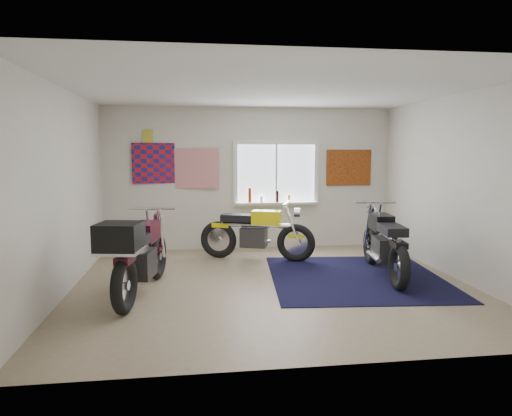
{
  "coord_description": "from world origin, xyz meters",
  "views": [
    {
      "loc": [
        -1.05,
        -6.18,
        1.87
      ],
      "look_at": [
        -0.17,
        0.4,
        1.04
      ],
      "focal_mm": 32.0,
      "sensor_mm": 36.0,
      "label": 1
    }
  ],
  "objects": [
    {
      "name": "ground",
      "position": [
        0.0,
        0.0,
        0.0
      ],
      "size": [
        5.5,
        5.5,
        0.0
      ],
      "primitive_type": "plane",
      "color": "#9E896B",
      "rests_on": "ground"
    },
    {
      "name": "room_shell",
      "position": [
        0.0,
        0.0,
        1.64
      ],
      "size": [
        5.5,
        5.5,
        5.5
      ],
      "color": "white",
      "rests_on": "ground"
    },
    {
      "name": "navy_rug",
      "position": [
        1.3,
        0.18,
        0.01
      ],
      "size": [
        2.72,
        2.81,
        0.01
      ],
      "primitive_type": "cube",
      "rotation": [
        0.0,
        0.0,
        -0.09
      ],
      "color": "black",
      "rests_on": "ground"
    },
    {
      "name": "window_assembly",
      "position": [
        0.5,
        2.47,
        1.37
      ],
      "size": [
        1.66,
        0.17,
        1.26
      ],
      "color": "white",
      "rests_on": "room_shell"
    },
    {
      "name": "oil_bottles",
      "position": [
        0.25,
        2.4,
        1.01
      ],
      "size": [
        0.82,
        0.07,
        0.28
      ],
      "color": "maroon",
      "rests_on": "window_assembly"
    },
    {
      "name": "flag_display",
      "position": [
        -1.9,
        2.48,
        2.15
      ],
      "size": [
        1.6,
        0.1,
        1.17
      ],
      "color": "red",
      "rests_on": "room_shell"
    },
    {
      "name": "triumph_poster",
      "position": [
        1.95,
        2.48,
        1.55
      ],
      "size": [
        0.9,
        0.03,
        0.7
      ],
      "primitive_type": "cube",
      "color": "#A54C14",
      "rests_on": "room_shell"
    },
    {
      "name": "yellow_triumph",
      "position": [
        -0.02,
        1.5,
        0.45
      ],
      "size": [
        1.95,
        0.88,
        1.02
      ],
      "rotation": [
        0.0,
        0.0,
        -0.35
      ],
      "color": "black",
      "rests_on": "ground"
    },
    {
      "name": "black_chrome_bike",
      "position": [
        1.75,
        0.22,
        0.47
      ],
      "size": [
        0.64,
        2.11,
        1.08
      ],
      "rotation": [
        0.0,
        0.0,
        1.45
      ],
      "color": "black",
      "rests_on": "navy_rug"
    },
    {
      "name": "maroon_tourer",
      "position": [
        -1.78,
        -0.37,
        0.57
      ],
      "size": [
        0.84,
        2.15,
        1.09
      ],
      "rotation": [
        0.0,
        0.0,
        1.39
      ],
      "color": "black",
      "rests_on": "ground"
    }
  ]
}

